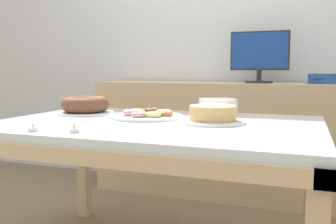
{
  "coord_description": "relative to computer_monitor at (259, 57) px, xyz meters",
  "views": [
    {
      "loc": [
        0.66,
        -1.63,
        0.97
      ],
      "look_at": [
        0.09,
        -0.1,
        0.79
      ],
      "focal_mm": 40.0,
      "sensor_mm": 36.0,
      "label": 1
    }
  ],
  "objects": [
    {
      "name": "tealight_near_cakes",
      "position": [
        -0.69,
        -1.63,
        -0.33
      ],
      "size": [
        0.04,
        0.04,
        0.04
      ],
      "color": "silver",
      "rests_on": "dining_table"
    },
    {
      "name": "pastry_platter",
      "position": [
        -0.44,
        -1.08,
        -0.32
      ],
      "size": [
        0.37,
        0.37,
        0.04
      ],
      "color": "white",
      "rests_on": "dining_table"
    },
    {
      "name": "book_stack",
      "position": [
        0.45,
        0.0,
        -0.15
      ],
      "size": [
        0.22,
        0.2,
        0.07
      ],
      "color": "#23478C",
      "rests_on": "sideboard"
    },
    {
      "name": "wall_back",
      "position": [
        -0.33,
        0.3,
        0.23
      ],
      "size": [
        8.0,
        0.1,
        2.6
      ],
      "primitive_type": "cube",
      "color": "silver",
      "rests_on": "ground"
    },
    {
      "name": "tealight_near_front",
      "position": [
        -0.54,
        -0.86,
        -0.33
      ],
      "size": [
        0.04,
        0.04,
        0.04
      ],
      "color": "silver",
      "rests_on": "dining_table"
    },
    {
      "name": "tealight_left_edge",
      "position": [
        -0.65,
        -0.87,
        -0.33
      ],
      "size": [
        0.04,
        0.04,
        0.04
      ],
      "color": "silver",
      "rests_on": "dining_table"
    },
    {
      "name": "tealight_right_edge",
      "position": [
        -0.52,
        -1.6,
        -0.33
      ],
      "size": [
        0.04,
        0.04,
        0.04
      ],
      "color": "silver",
      "rests_on": "dining_table"
    },
    {
      "name": "cake_chocolate_round",
      "position": [
        -0.07,
        -1.15,
        -0.3
      ],
      "size": [
        0.3,
        0.3,
        0.08
      ],
      "color": "white",
      "rests_on": "dining_table"
    },
    {
      "name": "dining_table",
      "position": [
        -0.33,
        -1.2,
        -0.42
      ],
      "size": [
        1.54,
        1.04,
        0.73
      ],
      "color": "silver",
      "rests_on": "ground"
    },
    {
      "name": "plate_stack",
      "position": [
        -0.12,
        -0.83,
        -0.29
      ],
      "size": [
        0.21,
        0.21,
        0.09
      ],
      "color": "white",
      "rests_on": "dining_table"
    },
    {
      "name": "cake_golden_bundt",
      "position": [
        -0.83,
        -1.04,
        -0.29
      ],
      "size": [
        0.32,
        0.32,
        0.1
      ],
      "color": "white",
      "rests_on": "dining_table"
    },
    {
      "name": "sideboard",
      "position": [
        -0.33,
        0.0,
        -0.63
      ],
      "size": [
        1.84,
        0.44,
        0.88
      ],
      "color": "#D1B284",
      "rests_on": "ground"
    },
    {
      "name": "computer_monitor",
      "position": [
        0.0,
        0.0,
        0.0
      ],
      "size": [
        0.42,
        0.2,
        0.38
      ],
      "color": "#262628",
      "rests_on": "sideboard"
    }
  ]
}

